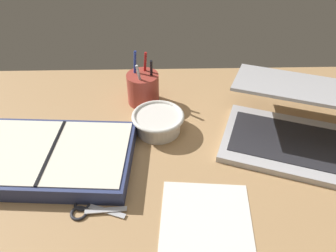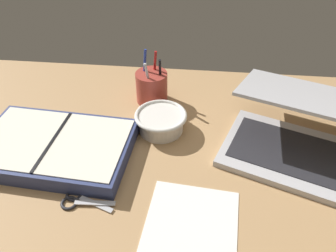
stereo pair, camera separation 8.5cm
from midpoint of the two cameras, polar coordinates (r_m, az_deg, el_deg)
name	(u,v)px [view 1 (the left image)]	position (r cm, az deg, el deg)	size (l,w,h in cm)	color
desk_top	(162,170)	(84.26, -3.96, -7.82)	(140.00, 100.00, 2.00)	tan
laptop	(290,123)	(92.39, 18.11, 0.34)	(42.77, 42.73, 16.70)	#B7B7BC
bowl	(158,122)	(92.27, -4.43, 0.66)	(14.80, 14.80, 5.67)	silver
pen_cup	(143,88)	(103.29, -6.77, 6.48)	(9.88, 9.88, 16.67)	#9E382D
planner	(53,157)	(89.10, -21.97, -5.17)	(40.73, 27.66, 4.76)	navy
scissors	(86,209)	(78.08, -17.19, -13.81)	(12.52, 6.34, 0.80)	#B7B7BC
paper_sheet_front	(206,232)	(71.92, 3.12, -18.16)	(19.60, 26.39, 0.16)	white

